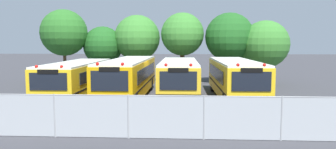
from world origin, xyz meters
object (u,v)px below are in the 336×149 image
(tree_0, at_px, (64,32))
(tree_2, at_px, (136,39))
(school_bus_3, at_px, (235,78))
(tree_5, at_px, (262,45))
(school_bus_1, at_px, (129,77))
(school_bus_0, at_px, (77,78))
(tree_3, at_px, (181,34))
(tree_1, at_px, (102,45))
(tree_4, at_px, (232,38))
(traffic_cone, at_px, (85,121))
(school_bus_2, at_px, (179,78))

(tree_0, xyz_separation_m, tree_2, (6.37, 1.51, -0.58))
(school_bus_3, bearing_deg, tree_5, -116.07)
(school_bus_1, relative_size, school_bus_3, 1.07)
(tree_2, height_order, tree_5, tree_2)
(tree_0, relative_size, tree_5, 1.18)
(school_bus_0, bearing_deg, tree_3, -130.22)
(school_bus_1, bearing_deg, school_bus_3, -178.92)
(tree_5, bearing_deg, school_bus_1, -143.99)
(school_bus_1, height_order, tree_1, tree_1)
(tree_0, bearing_deg, tree_4, 2.64)
(school_bus_3, height_order, tree_3, tree_3)
(tree_1, height_order, tree_4, tree_4)
(school_bus_3, height_order, tree_5, tree_5)
(school_bus_0, height_order, school_bus_1, school_bus_1)
(tree_0, xyz_separation_m, traffic_cone, (6.63, -15.01, -4.40))
(school_bus_2, bearing_deg, school_bus_3, 177.88)
(traffic_cone, bearing_deg, school_bus_0, 111.10)
(school_bus_1, distance_m, tree_5, 13.31)
(school_bus_1, height_order, tree_4, tree_4)
(school_bus_2, bearing_deg, tree_3, -90.98)
(tree_0, bearing_deg, tree_3, 4.61)
(tree_4, height_order, traffic_cone, tree_4)
(school_bus_1, bearing_deg, traffic_cone, 85.47)
(school_bus_2, height_order, tree_3, tree_3)
(school_bus_2, distance_m, traffic_cone, 8.75)
(tree_1, relative_size, traffic_cone, 9.83)
(school_bus_3, relative_size, tree_1, 1.95)
(school_bus_0, distance_m, school_bus_1, 3.55)
(tree_3, xyz_separation_m, tree_5, (7.21, -0.63, -0.97))
(school_bus_0, xyz_separation_m, school_bus_2, (6.94, 0.16, 0.05))
(school_bus_3, height_order, tree_1, tree_1)
(school_bus_2, relative_size, tree_1, 1.84)
(tree_2, bearing_deg, tree_3, -8.52)
(tree_2, bearing_deg, tree_1, -175.24)
(school_bus_0, bearing_deg, school_bus_1, 179.53)
(tree_2, bearing_deg, school_bus_0, -106.35)
(school_bus_3, bearing_deg, tree_1, -39.02)
(tree_0, relative_size, traffic_cone, 12.61)
(tree_0, relative_size, tree_3, 1.04)
(tree_1, bearing_deg, tree_0, -158.73)
(school_bus_0, relative_size, tree_4, 1.50)
(school_bus_1, xyz_separation_m, tree_0, (-7.28, 7.50, 3.22))
(tree_4, bearing_deg, school_bus_3, -96.22)
(tree_1, distance_m, tree_2, 3.23)
(tree_1, distance_m, tree_4, 12.07)
(school_bus_3, relative_size, tree_3, 1.58)
(tree_0, distance_m, tree_4, 15.28)
(school_bus_1, xyz_separation_m, school_bus_2, (3.38, 0.17, -0.05))
(school_bus_2, bearing_deg, tree_5, -134.52)
(school_bus_1, bearing_deg, tree_5, -143.54)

